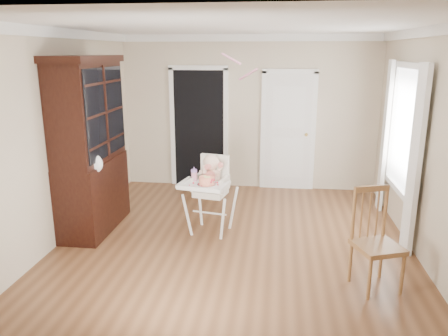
# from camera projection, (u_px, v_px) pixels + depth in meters

# --- Properties ---
(floor) EXTENTS (5.00, 5.00, 0.00)m
(floor) POSITION_uv_depth(u_px,v_px,m) (234.00, 243.00, 5.70)
(floor) COLOR brown
(floor) RESTS_ON ground
(ceiling) EXTENTS (5.00, 5.00, 0.00)m
(ceiling) POSITION_uv_depth(u_px,v_px,m) (235.00, 26.00, 5.00)
(ceiling) COLOR white
(ceiling) RESTS_ON wall_back
(wall_back) EXTENTS (4.50, 0.00, 4.50)m
(wall_back) POSITION_uv_depth(u_px,v_px,m) (249.00, 113.00, 7.74)
(wall_back) COLOR beige
(wall_back) RESTS_ON floor
(wall_left) EXTENTS (0.00, 5.00, 5.00)m
(wall_left) POSITION_uv_depth(u_px,v_px,m) (61.00, 137.00, 5.62)
(wall_left) COLOR beige
(wall_left) RESTS_ON floor
(wall_right) EXTENTS (0.00, 5.00, 5.00)m
(wall_right) POSITION_uv_depth(u_px,v_px,m) (427.00, 146.00, 5.08)
(wall_right) COLOR beige
(wall_right) RESTS_ON floor
(crown_molding) EXTENTS (4.50, 5.00, 0.12)m
(crown_molding) POSITION_uv_depth(u_px,v_px,m) (235.00, 31.00, 5.01)
(crown_molding) COLOR white
(crown_molding) RESTS_ON ceiling
(doorway) EXTENTS (1.06, 0.05, 2.22)m
(doorway) POSITION_uv_depth(u_px,v_px,m) (199.00, 126.00, 7.90)
(doorway) COLOR black
(doorway) RESTS_ON wall_back
(closet_door) EXTENTS (0.96, 0.09, 2.13)m
(closet_door) POSITION_uv_depth(u_px,v_px,m) (288.00, 133.00, 7.72)
(closet_door) COLOR white
(closet_door) RESTS_ON wall_back
(window_right) EXTENTS (0.13, 1.84, 2.30)m
(window_right) POSITION_uv_depth(u_px,v_px,m) (401.00, 138.00, 5.87)
(window_right) COLOR white
(window_right) RESTS_ON wall_right
(high_chair) EXTENTS (0.75, 0.87, 1.08)m
(high_chair) POSITION_uv_depth(u_px,v_px,m) (210.00, 186.00, 5.87)
(high_chair) COLOR white
(high_chair) RESTS_ON floor
(baby) EXTENTS (0.32, 0.27, 0.51)m
(baby) POSITION_uv_depth(u_px,v_px,m) (211.00, 173.00, 5.85)
(baby) COLOR beige
(baby) RESTS_ON high_chair
(cake) EXTENTS (0.24, 0.24, 0.11)m
(cake) POSITION_uv_depth(u_px,v_px,m) (206.00, 181.00, 5.61)
(cake) COLOR silver
(cake) RESTS_ON high_chair
(sippy_cup) EXTENTS (0.08, 0.08, 0.20)m
(sippy_cup) POSITION_uv_depth(u_px,v_px,m) (194.00, 175.00, 5.78)
(sippy_cup) COLOR pink
(sippy_cup) RESTS_ON high_chair
(china_cabinet) EXTENTS (0.62, 1.40, 2.37)m
(china_cabinet) POSITION_uv_depth(u_px,v_px,m) (90.00, 146.00, 5.88)
(china_cabinet) COLOR black
(china_cabinet) RESTS_ON floor
(dining_chair) EXTENTS (0.56, 0.56, 1.07)m
(dining_chair) POSITION_uv_depth(u_px,v_px,m) (376.00, 243.00, 4.52)
(dining_chair) COLOR brown
(dining_chair) RESTS_ON floor
(streamer) EXTENTS (0.32, 0.41, 0.15)m
(streamer) POSITION_uv_depth(u_px,v_px,m) (231.00, 59.00, 5.95)
(streamer) COLOR pink
(streamer) RESTS_ON ceiling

